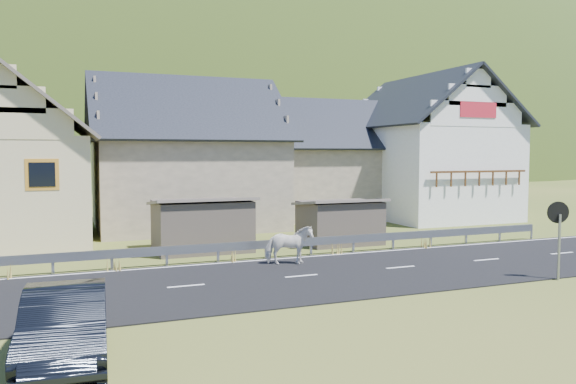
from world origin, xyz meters
name	(u,v)px	position (x,y,z in m)	size (l,w,h in m)	color
ground	(301,277)	(0.00, 0.00, 0.00)	(160.00, 160.00, 0.00)	#3D501B
road	(301,277)	(0.00, 0.00, 0.02)	(60.00, 7.00, 0.04)	black
lane_markings	(301,276)	(0.00, 0.00, 0.04)	(60.00, 6.60, 0.01)	silver
guardrail	(266,245)	(0.00, 3.68, 0.56)	(28.10, 0.09, 0.75)	#93969B
shed_left	(202,226)	(-2.00, 6.50, 1.10)	(4.30, 3.30, 2.40)	brown
shed_right	(340,222)	(4.50, 6.00, 1.00)	(3.80, 2.90, 2.20)	brown
house_cream	(8,151)	(-10.00, 12.00, 4.36)	(7.80, 9.80, 8.30)	beige
house_stone_a	(185,147)	(-1.00, 15.00, 4.63)	(10.80, 9.80, 8.90)	tan
house_stone_b	(326,154)	(9.00, 17.00, 4.24)	(9.80, 8.80, 8.10)	tan
house_white	(426,141)	(15.00, 14.00, 5.06)	(8.80, 10.80, 9.70)	white
mountain	(108,225)	(5.00, 180.00, -20.00)	(440.00, 280.00, 260.00)	#21380E
horse	(289,245)	(0.36, 2.06, 0.79)	(1.77, 0.80, 1.49)	white
car	(65,326)	(-7.56, -5.47, 0.76)	(1.61, 4.61, 1.52)	black
traffic_mirror	(558,222)	(7.89, -3.53, 1.95)	(0.71, 0.31, 2.66)	#93969B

